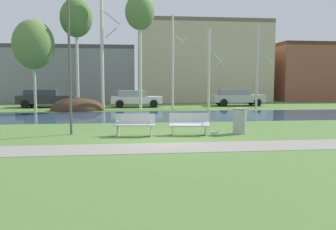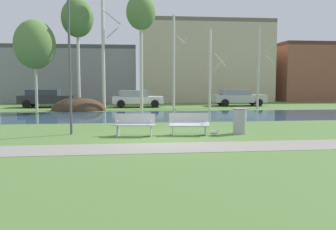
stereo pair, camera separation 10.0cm
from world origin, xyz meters
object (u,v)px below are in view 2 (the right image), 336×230
(seagull, at_px, (214,132))
(parked_hatch_third_silver, at_px, (238,97))
(bench_right, at_px, (189,123))
(trash_bin, at_px, (240,121))
(bench_left, at_px, (134,124))
(parked_van_nearest_dark, at_px, (47,98))
(parked_sedan_second_white, at_px, (137,98))
(streetlamp, at_px, (69,33))

(seagull, distance_m, parked_hatch_third_silver, 17.71)
(bench_right, xyz_separation_m, trash_bin, (2.13, 0.12, 0.07))
(bench_left, relative_size, parked_van_nearest_dark, 0.36)
(parked_van_nearest_dark, xyz_separation_m, parked_sedan_second_white, (7.38, -0.56, -0.04))
(bench_right, height_order, parked_sedan_second_white, parked_sedan_second_white)
(parked_van_nearest_dark, bearing_deg, parked_sedan_second_white, -4.38)
(parked_sedan_second_white, distance_m, parked_hatch_third_silver, 8.86)
(seagull, bearing_deg, parked_van_nearest_dark, 121.02)
(trash_bin, distance_m, seagull, 1.24)
(bench_left, bearing_deg, parked_sedan_second_white, 88.18)
(bench_left, relative_size, parked_hatch_third_silver, 0.37)
(bench_right, distance_m, seagull, 1.07)
(parked_sedan_second_white, xyz_separation_m, parked_hatch_third_silver, (8.85, 0.46, 0.03))
(bench_left, xyz_separation_m, trash_bin, (4.30, 0.12, 0.07))
(bench_right, bearing_deg, bench_left, 180.00)
(parked_van_nearest_dark, bearing_deg, bench_left, -67.40)
(parked_hatch_third_silver, bearing_deg, seagull, -110.46)
(bench_left, distance_m, bench_right, 2.17)
(streetlamp, height_order, parked_sedan_second_white, streetlamp)
(seagull, bearing_deg, parked_sedan_second_white, 99.36)
(bench_left, relative_size, streetlamp, 0.27)
(bench_left, distance_m, parked_sedan_second_white, 15.95)
(trash_bin, height_order, seagull, trash_bin)
(bench_right, xyz_separation_m, parked_sedan_second_white, (-1.66, 15.94, 0.27))
(trash_bin, height_order, parked_van_nearest_dark, parked_van_nearest_dark)
(bench_right, distance_m, parked_sedan_second_white, 16.03)
(parked_van_nearest_dark, bearing_deg, streetlamp, -74.65)
(bench_right, relative_size, streetlamp, 0.27)
(trash_bin, height_order, streetlamp, streetlamp)
(seagull, bearing_deg, bench_right, 169.68)
(bench_left, relative_size, trash_bin, 1.59)
(parked_hatch_third_silver, bearing_deg, bench_left, -119.69)
(bench_right, bearing_deg, seagull, -10.32)
(bench_left, height_order, parked_sedan_second_white, parked_sedan_second_white)
(parked_sedan_second_white, bearing_deg, bench_right, -84.05)
(parked_van_nearest_dark, bearing_deg, parked_hatch_third_silver, -0.36)
(bench_right, height_order, streetlamp, streetlamp)
(seagull, bearing_deg, streetlamp, 170.93)
(streetlamp, height_order, parked_van_nearest_dark, streetlamp)
(bench_left, xyz_separation_m, streetlamp, (-2.54, 0.73, 3.56))
(parked_sedan_second_white, bearing_deg, parked_hatch_third_silver, 2.99)
(streetlamp, xyz_separation_m, parked_sedan_second_white, (3.05, 15.21, -3.29))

